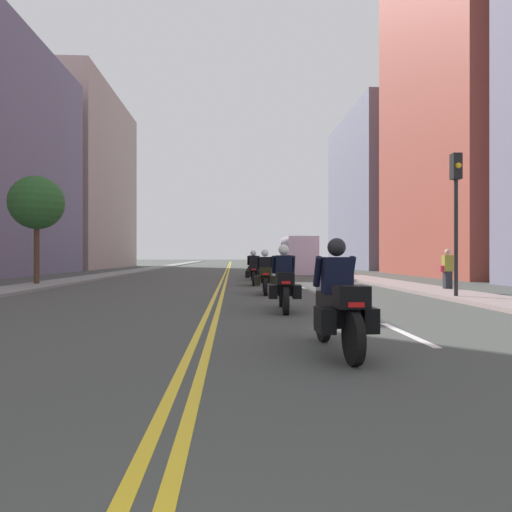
% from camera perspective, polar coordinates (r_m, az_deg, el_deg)
% --- Properties ---
extents(ground_plane, '(264.00, 264.00, 0.00)m').
position_cam_1_polar(ground_plane, '(47.59, -3.58, -1.65)').
color(ground_plane, '#434642').
extents(sidewalk_left, '(2.02, 144.00, 0.12)m').
position_cam_1_polar(sidewalk_left, '(48.34, -13.09, -1.55)').
color(sidewalk_left, gray).
rests_on(sidewalk_left, ground).
extents(sidewalk_right, '(2.02, 144.00, 0.12)m').
position_cam_1_polar(sidewalk_right, '(48.18, 5.96, -1.55)').
color(sidewalk_right, gray).
rests_on(sidewalk_right, ground).
extents(centreline_yellow_inner, '(0.12, 132.00, 0.01)m').
position_cam_1_polar(centreline_yellow_inner, '(47.60, -3.73, -1.64)').
color(centreline_yellow_inner, yellow).
rests_on(centreline_yellow_inner, ground).
extents(centreline_yellow_outer, '(0.12, 132.00, 0.01)m').
position_cam_1_polar(centreline_yellow_outer, '(47.59, -3.44, -1.64)').
color(centreline_yellow_outer, yellow).
rests_on(centreline_yellow_outer, ground).
extents(lane_dashes_white, '(0.14, 56.40, 0.01)m').
position_cam_1_polar(lane_dashes_white, '(28.76, 3.00, -2.70)').
color(lane_dashes_white, silver).
rests_on(lane_dashes_white, ground).
extents(building_right_1, '(8.02, 14.41, 26.97)m').
position_cam_1_polar(building_right_1, '(36.16, 25.70, 19.59)').
color(building_right_1, '#994538').
rests_on(building_right_1, ground).
extents(building_left_2, '(6.38, 20.80, 19.92)m').
position_cam_1_polar(building_left_2, '(55.59, -20.49, 8.89)').
color(building_left_2, '#A8918B').
rests_on(building_left_2, ground).
extents(building_right_2, '(8.97, 17.27, 16.74)m').
position_cam_1_polar(building_right_2, '(51.86, 16.12, 7.76)').
color(building_right_2, slate).
rests_on(building_right_2, ground).
extents(motorcycle_0, '(0.78, 2.24, 1.60)m').
position_cam_1_polar(motorcycle_0, '(6.29, 10.50, -6.23)').
color(motorcycle_0, black).
rests_on(motorcycle_0, ground).
extents(motorcycle_1, '(0.78, 2.29, 1.64)m').
position_cam_1_polar(motorcycle_1, '(10.98, 3.58, -3.63)').
color(motorcycle_1, black).
rests_on(motorcycle_1, ground).
extents(motorcycle_2, '(0.78, 2.11, 1.59)m').
position_cam_1_polar(motorcycle_2, '(15.85, 1.16, -2.55)').
color(motorcycle_2, black).
rests_on(motorcycle_2, ground).
extents(motorcycle_3, '(0.77, 2.23, 1.63)m').
position_cam_1_polar(motorcycle_3, '(20.72, -0.32, -1.90)').
color(motorcycle_3, black).
rests_on(motorcycle_3, ground).
extents(motorcycle_4, '(0.76, 2.28, 1.66)m').
position_cam_1_polar(motorcycle_4, '(25.16, -0.41, -1.60)').
color(motorcycle_4, black).
rests_on(motorcycle_4, ground).
extents(motorcycle_5, '(0.77, 2.29, 1.67)m').
position_cam_1_polar(motorcycle_5, '(29.81, -0.36, -1.35)').
color(motorcycle_5, black).
rests_on(motorcycle_5, ground).
extents(traffic_light_near, '(0.28, 0.38, 4.52)m').
position_cam_1_polar(traffic_light_near, '(15.19, 24.17, 6.73)').
color(traffic_light_near, black).
rests_on(traffic_light_near, ground).
extents(pedestrian_1, '(0.49, 0.25, 1.62)m').
position_cam_1_polar(pedestrian_1, '(18.37, 23.24, -1.63)').
color(pedestrian_1, '#25272C').
rests_on(pedestrian_1, ground).
extents(street_tree_0, '(2.40, 2.40, 4.96)m').
position_cam_1_polar(street_tree_0, '(22.50, -26.20, 6.06)').
color(street_tree_0, '#4E3523').
rests_on(street_tree_0, ground).
extents(parked_truck, '(2.20, 6.50, 2.80)m').
position_cam_1_polar(parked_truck, '(35.13, 5.33, -0.14)').
color(parked_truck, '#B4C6BC').
rests_on(parked_truck, ground).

